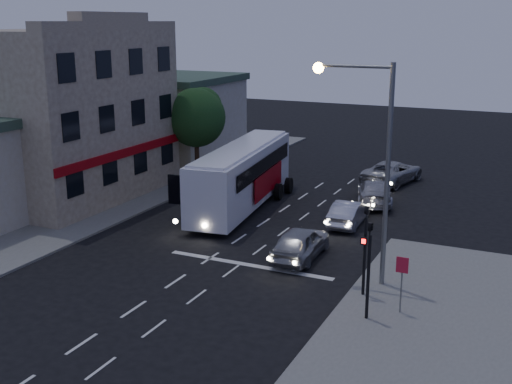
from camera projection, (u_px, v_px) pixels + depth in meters
The scene contains 15 objects.
ground at pixel (188, 273), 27.91m from camera, with size 120.00×120.00×0.00m, color black.
sidewalk_far at pixel (75, 195), 40.22m from camera, with size 12.00×50.00×0.12m, color slate.
road_markings at pixel (247, 253), 30.28m from camera, with size 8.00×30.55×0.01m.
tour_bus at pixel (242, 175), 37.26m from camera, with size 4.04×12.22×3.68m.
car_suv at pixel (300, 243), 29.51m from camera, with size 1.77×4.41×1.50m, color #97989E.
car_sedan_a at pixel (349, 213), 34.39m from camera, with size 1.42×4.06×1.34m, color #B8B7C5.
car_sedan_b at pixel (375, 192), 38.41m from camera, with size 1.99×4.90×1.42m, color #A7A6AC.
car_sedan_c at pixel (392, 172), 43.35m from camera, with size 2.50×5.43×1.51m, color #A9A9AB.
traffic_signal_main at pixel (365, 240), 24.86m from camera, with size 0.25×0.35×4.10m.
traffic_signal_side at pixel (369, 259), 22.84m from camera, with size 0.18×0.15×4.10m.
regulatory_sign at pixel (402, 276), 23.49m from camera, with size 0.45×0.12×2.20m.
streetlight at pixel (372, 149), 25.36m from camera, with size 3.32×0.44×9.00m.
main_building at pixel (57, 113), 39.29m from camera, with size 10.12×12.00×11.00m.
low_building_north at pixel (170, 117), 50.07m from camera, with size 9.40×9.40×6.50m.
street_tree at pixel (196, 115), 43.26m from camera, with size 4.00×4.00×6.20m.
Camera 1 is at (13.72, -22.35, 10.62)m, focal length 45.00 mm.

